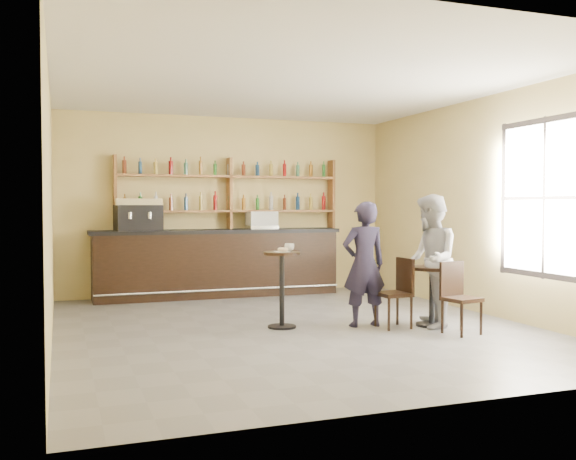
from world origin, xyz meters
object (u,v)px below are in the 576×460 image
object	(u,v)px
chair_west	(393,293)
pastry_case	(262,220)
chair_south	(462,298)
bar_counter	(218,263)
cafe_table	(432,296)
patron_second	(430,261)
man_main	(364,264)
pedestal_table	(282,290)
espresso_machine	(138,215)

from	to	relation	value
chair_west	pastry_case	bearing A→B (deg)	-172.08
chair_south	bar_counter	bearing A→B (deg)	105.11
pastry_case	cafe_table	xyz separation A→B (m)	(1.22, -3.68, -0.94)
patron_second	man_main	bearing A→B (deg)	-88.52
pastry_case	pedestal_table	distance (m)	3.32
espresso_machine	pastry_case	world-z (taller)	espresso_machine
bar_counter	pastry_case	size ratio (longest dim) A/B	8.33
cafe_table	chair_west	size ratio (longest dim) A/B	0.87
bar_counter	cafe_table	bearing A→B (deg)	-61.08
chair_south	patron_second	bearing A→B (deg)	92.86
pastry_case	pedestal_table	world-z (taller)	pastry_case
cafe_table	chair_west	xyz separation A→B (m)	(-0.55, 0.05, 0.06)
chair_west	bar_counter	bearing A→B (deg)	-160.33
bar_counter	chair_south	bearing A→B (deg)	-64.05
bar_counter	pastry_case	xyz separation A→B (m)	(0.81, 0.00, 0.75)
pedestal_table	chair_west	size ratio (longest dim) A/B	1.10
espresso_machine	man_main	bearing A→B (deg)	-58.39
man_main	chair_south	world-z (taller)	man_main
pastry_case	cafe_table	size ratio (longest dim) A/B	0.66
pedestal_table	bar_counter	bearing A→B (deg)	92.02
patron_second	chair_south	bearing A→B (deg)	39.11
pastry_case	chair_west	size ratio (longest dim) A/B	0.57
man_main	patron_second	world-z (taller)	patron_second
cafe_table	chair_west	world-z (taller)	chair_west
chair_south	pedestal_table	bearing A→B (deg)	139.00
patron_second	bar_counter	bearing A→B (deg)	-127.09
chair_west	chair_south	distance (m)	0.88
chair_south	espresso_machine	bearing A→B (deg)	118.04
pedestal_table	man_main	world-z (taller)	man_main
espresso_machine	bar_counter	bearing A→B (deg)	-5.04
man_main	chair_west	world-z (taller)	man_main
espresso_machine	patron_second	bearing A→B (deg)	-53.54
espresso_machine	patron_second	distance (m)	5.05
pedestal_table	pastry_case	bearing A→B (deg)	77.38
bar_counter	patron_second	distance (m)	4.24
espresso_machine	chair_west	xyz separation A→B (m)	(2.85, -3.63, -0.99)
chair_south	patron_second	world-z (taller)	patron_second
chair_west	patron_second	distance (m)	0.64
bar_counter	man_main	size ratio (longest dim) A/B	2.63
pastry_case	chair_south	world-z (taller)	pastry_case
pastry_case	man_main	size ratio (longest dim) A/B	0.32
chair_south	patron_second	distance (m)	0.69
espresso_machine	pastry_case	bearing A→B (deg)	-5.04
bar_counter	man_main	xyz separation A→B (m)	(1.17, -3.41, 0.24)
cafe_table	chair_south	bearing A→B (deg)	-85.24
chair_south	cafe_table	bearing A→B (deg)	83.93
espresso_machine	man_main	world-z (taller)	espresso_machine
espresso_machine	chair_west	bearing A→B (deg)	-56.89
man_main	cafe_table	size ratio (longest dim) A/B	2.09
bar_counter	espresso_machine	world-z (taller)	espresso_machine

